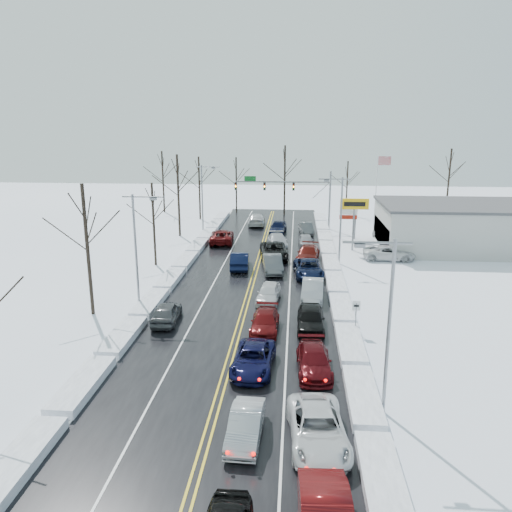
# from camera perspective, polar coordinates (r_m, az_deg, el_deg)

# --- Properties ---
(ground) EXTENTS (160.00, 160.00, 0.00)m
(ground) POSITION_cam_1_polar(r_m,az_deg,el_deg) (43.36, -0.78, -4.18)
(ground) COLOR white
(ground) RESTS_ON ground
(road_surface) EXTENTS (14.00, 84.00, 0.01)m
(road_surface) POSITION_cam_1_polar(r_m,az_deg,el_deg) (45.25, -0.54, -3.36)
(road_surface) COLOR black
(road_surface) RESTS_ON ground
(snow_bank_left) EXTENTS (1.63, 72.00, 0.53)m
(snow_bank_left) POSITION_cam_1_polar(r_m,az_deg,el_deg) (46.53, -9.92, -3.08)
(snow_bank_left) COLOR white
(snow_bank_left) RESTS_ON ground
(snow_bank_right) EXTENTS (1.63, 72.00, 0.53)m
(snow_bank_right) POSITION_cam_1_polar(r_m,az_deg,el_deg) (45.23, 9.11, -3.57)
(snow_bank_right) COLOR white
(snow_bank_right) RESTS_ON ground
(traffic_signal_mast) EXTENTS (13.28, 0.39, 8.00)m
(traffic_signal_mast) POSITION_cam_1_polar(r_m,az_deg,el_deg) (69.35, 4.27, 7.60)
(traffic_signal_mast) COLOR slate
(traffic_signal_mast) RESTS_ON ground
(tires_plus_sign) EXTENTS (3.20, 0.34, 6.00)m
(tires_plus_sign) POSITION_cam_1_polar(r_m,az_deg,el_deg) (57.92, 11.17, 5.46)
(tires_plus_sign) COLOR slate
(tires_plus_sign) RESTS_ON ground
(used_vehicles_sign) EXTENTS (2.20, 0.22, 4.65)m
(used_vehicles_sign) POSITION_cam_1_polar(r_m,az_deg,el_deg) (64.08, 10.52, 4.85)
(used_vehicles_sign) COLOR slate
(used_vehicles_sign) RESTS_ON ground
(speed_limit_sign) EXTENTS (0.55, 0.09, 2.35)m
(speed_limit_sign) POSITION_cam_1_polar(r_m,az_deg,el_deg) (35.37, 11.37, -6.15)
(speed_limit_sign) COLOR slate
(speed_limit_sign) RESTS_ON ground
(flagpole) EXTENTS (1.87, 1.20, 10.00)m
(flagpole) POSITION_cam_1_polar(r_m,az_deg,el_deg) (72.18, 13.72, 7.86)
(flagpole) COLOR silver
(flagpole) RESTS_ON ground
(dealership_building) EXTENTS (20.40, 12.40, 5.30)m
(dealership_building) POSITION_cam_1_polar(r_m,az_deg,el_deg) (63.19, 23.11, 3.16)
(dealership_building) COLOR #ADADA8
(dealership_building) RESTS_ON ground
(streetlight_se) EXTENTS (3.20, 0.25, 9.00)m
(streetlight_se) POSITION_cam_1_polar(r_m,az_deg,el_deg) (24.84, 14.59, -6.41)
(streetlight_se) COLOR slate
(streetlight_se) RESTS_ON ground
(streetlight_ne) EXTENTS (3.20, 0.25, 9.00)m
(streetlight_ne) POSITION_cam_1_polar(r_m,az_deg,el_deg) (51.76, 9.47, 4.81)
(streetlight_ne) COLOR slate
(streetlight_ne) RESTS_ON ground
(streetlight_sw) EXTENTS (3.20, 0.25, 9.00)m
(streetlight_sw) POSITION_cam_1_polar(r_m,az_deg,el_deg) (39.78, -13.36, 1.62)
(streetlight_sw) COLOR slate
(streetlight_sw) RESTS_ON ground
(streetlight_nw) EXTENTS (3.20, 0.25, 9.00)m
(streetlight_nw) POSITION_cam_1_polar(r_m,az_deg,el_deg) (66.55, -6.01, 7.11)
(streetlight_nw) COLOR slate
(streetlight_nw) RESTS_ON ground
(tree_left_b) EXTENTS (4.00, 4.00, 10.00)m
(tree_left_b) POSITION_cam_1_polar(r_m,az_deg,el_deg) (38.74, -18.92, 3.41)
(tree_left_b) COLOR #2D231C
(tree_left_b) RESTS_ON ground
(tree_left_c) EXTENTS (3.40, 3.40, 8.50)m
(tree_left_c) POSITION_cam_1_polar(r_m,az_deg,el_deg) (51.56, -11.70, 5.37)
(tree_left_c) COLOR #2D231C
(tree_left_c) RESTS_ON ground
(tree_left_d) EXTENTS (4.20, 4.20, 10.50)m
(tree_left_d) POSITION_cam_1_polar(r_m,az_deg,el_deg) (64.97, -8.93, 8.63)
(tree_left_d) COLOR #2D231C
(tree_left_d) RESTS_ON ground
(tree_left_e) EXTENTS (3.80, 3.80, 9.50)m
(tree_left_e) POSITION_cam_1_polar(r_m,az_deg,el_deg) (76.62, -6.53, 9.09)
(tree_left_e) COLOR #2D231C
(tree_left_e) RESTS_ON ground
(tree_far_a) EXTENTS (4.00, 4.00, 10.00)m
(tree_far_a) POSITION_cam_1_polar(r_m,az_deg,el_deg) (84.04, -10.63, 9.67)
(tree_far_a) COLOR #2D231C
(tree_far_a) RESTS_ON ground
(tree_far_b) EXTENTS (3.60, 3.60, 9.00)m
(tree_far_b) POSITION_cam_1_polar(r_m,az_deg,el_deg) (82.79, -2.28, 9.35)
(tree_far_b) COLOR #2D231C
(tree_far_b) RESTS_ON ground
(tree_far_c) EXTENTS (4.40, 4.40, 11.00)m
(tree_far_c) POSITION_cam_1_polar(r_m,az_deg,el_deg) (80.11, 3.32, 10.16)
(tree_far_c) COLOR #2D231C
(tree_far_c) RESTS_ON ground
(tree_far_d) EXTENTS (3.40, 3.40, 8.50)m
(tree_far_d) POSITION_cam_1_polar(r_m,az_deg,el_deg) (82.13, 10.40, 8.83)
(tree_far_d) COLOR #2D231C
(tree_far_d) RESTS_ON ground
(tree_far_e) EXTENTS (4.20, 4.20, 10.50)m
(tree_far_e) POSITION_cam_1_polar(r_m,az_deg,el_deg) (85.56, 21.27, 9.26)
(tree_far_e) COLOR #2D231C
(tree_far_e) RESTS_ON ground
(queued_car_1) EXTENTS (1.60, 4.22, 1.37)m
(queued_car_1) POSITION_cam_1_polar(r_m,az_deg,el_deg) (24.61, -1.20, -20.13)
(queued_car_1) COLOR #A4A7AC
(queued_car_1) RESTS_ON ground
(queued_car_2) EXTENTS (2.57, 5.15, 1.40)m
(queued_car_2) POSITION_cam_1_polar(r_m,az_deg,el_deg) (30.36, -0.31, -12.87)
(queued_car_2) COLOR black
(queued_car_2) RESTS_ON ground
(queued_car_3) EXTENTS (1.99, 4.72, 1.36)m
(queued_car_3) POSITION_cam_1_polar(r_m,az_deg,el_deg) (35.59, 1.02, -8.54)
(queued_car_3) COLOR #540B0C
(queued_car_3) RESTS_ON ground
(queued_car_4) EXTENTS (2.12, 4.50, 1.49)m
(queued_car_4) POSITION_cam_1_polar(r_m,az_deg,el_deg) (41.22, 1.45, -5.21)
(queued_car_4) COLOR silver
(queued_car_4) RESTS_ON ground
(queued_car_5) EXTENTS (2.39, 5.24, 1.67)m
(queued_car_5) POSITION_cam_1_polar(r_m,az_deg,el_deg) (49.32, 1.92, -1.83)
(queued_car_5) COLOR #45484B
(queued_car_5) RESTS_ON ground
(queued_car_6) EXTENTS (3.51, 6.38, 1.69)m
(queued_car_6) POSITION_cam_1_polar(r_m,az_deg,el_deg) (54.32, 2.04, -0.27)
(queued_car_6) COLOR black
(queued_car_6) RESTS_ON ground
(queued_car_7) EXTENTS (2.77, 5.57, 1.55)m
(queued_car_7) POSITION_cam_1_polar(r_m,az_deg,el_deg) (59.21, 2.46, 0.99)
(queued_car_7) COLOR #B0B4B9
(queued_car_7) RESTS_ON ground
(queued_car_8) EXTENTS (2.43, 5.03, 1.65)m
(queued_car_8) POSITION_cam_1_polar(r_m,az_deg,el_deg) (67.12, 2.54, 2.64)
(queued_car_8) COLOR black
(queued_car_8) RESTS_ON ground
(queued_car_10) EXTENTS (3.00, 5.71, 1.53)m
(queued_car_10) POSITION_cam_1_polar(r_m,az_deg,el_deg) (24.47, 7.01, -20.48)
(queued_car_10) COLOR silver
(queued_car_10) RESTS_ON ground
(queued_car_11) EXTENTS (2.19, 4.90, 1.40)m
(queued_car_11) POSITION_cam_1_polar(r_m,az_deg,el_deg) (30.35, 6.60, -12.98)
(queued_car_11) COLOR #47090D
(queued_car_11) RESTS_ON ground
(queued_car_12) EXTENTS (1.95, 4.80, 1.63)m
(queued_car_12) POSITION_cam_1_polar(r_m,az_deg,el_deg) (36.08, 6.23, -8.30)
(queued_car_12) COLOR black
(queued_car_12) RESTS_ON ground
(queued_car_13) EXTENTS (2.02, 5.05, 1.63)m
(queued_car_13) POSITION_cam_1_polar(r_m,az_deg,el_deg) (41.92, 6.46, -4.96)
(queued_car_13) COLOR #9EA0A5
(queued_car_13) RESTS_ON ground
(queued_car_14) EXTENTS (3.08, 5.86, 1.57)m
(queued_car_14) POSITION_cam_1_polar(r_m,az_deg,el_deg) (48.15, 5.99, -2.32)
(queued_car_14) COLOR black
(queued_car_14) RESTS_ON ground
(queued_car_15) EXTENTS (2.86, 5.67, 1.58)m
(queued_car_15) POSITION_cam_1_polar(r_m,az_deg,el_deg) (53.65, 5.94, -0.53)
(queued_car_15) COLOR #510F0A
(queued_car_15) RESTS_ON ground
(queued_car_16) EXTENTS (1.82, 4.21, 1.42)m
(queued_car_16) POSITION_cam_1_polar(r_m,az_deg,el_deg) (59.94, 5.69, 1.10)
(queued_car_16) COLOR #9D9FA5
(queued_car_16) RESTS_ON ground
(queued_car_17) EXTENTS (2.15, 4.65, 1.48)m
(queued_car_17) POSITION_cam_1_polar(r_m,az_deg,el_deg) (66.91, 5.74, 2.54)
(queued_car_17) COLOR #474A4C
(queued_car_17) RESTS_ON ground
(oncoming_car_0) EXTENTS (2.15, 5.22, 1.68)m
(oncoming_car_0) POSITION_cam_1_polar(r_m,az_deg,el_deg) (50.60, -1.86, -1.40)
(oncoming_car_0) COLOR black
(oncoming_car_0) RESTS_ON ground
(oncoming_car_1) EXTENTS (3.25, 6.18, 1.66)m
(oncoming_car_1) POSITION_cam_1_polar(r_m,az_deg,el_deg) (61.54, -3.92, 1.50)
(oncoming_car_1) COLOR #540B0C
(oncoming_car_1) RESTS_ON ground
(oncoming_car_2) EXTENTS (2.55, 5.85, 1.68)m
(oncoming_car_2) POSITION_cam_1_polar(r_m,az_deg,el_deg) (72.34, 0.06, 3.54)
(oncoming_car_2) COLOR silver
(oncoming_car_2) RESTS_ON ground
(oncoming_car_3) EXTENTS (2.00, 4.51, 1.51)m
(oncoming_car_3) POSITION_cam_1_polar(r_m,az_deg,el_deg) (37.66, -10.15, -7.43)
(oncoming_car_3) COLOR #434548
(oncoming_car_3) RESTS_ON ground
(parked_car_0) EXTENTS (5.62, 2.78, 1.53)m
(parked_car_0) POSITION_cam_1_polar(r_m,az_deg,el_deg) (55.59, 14.93, -0.42)
(parked_car_0) COLOR silver
(parked_car_0) RESTS_ON ground
(parked_car_1) EXTENTS (2.15, 4.78, 1.36)m
(parked_car_1) POSITION_cam_1_polar(r_m,az_deg,el_deg) (60.08, 17.15, 0.54)
(parked_car_1) COLOR #393B3D
(parked_car_1) RESTS_ON ground
(parked_car_2) EXTENTS (2.34, 5.01, 1.66)m
(parked_car_2) POSITION_cam_1_polar(r_m,az_deg,el_deg) (65.05, 14.31, 1.80)
(parked_car_2) COLOR #BABABD
(parked_car_2) RESTS_ON ground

